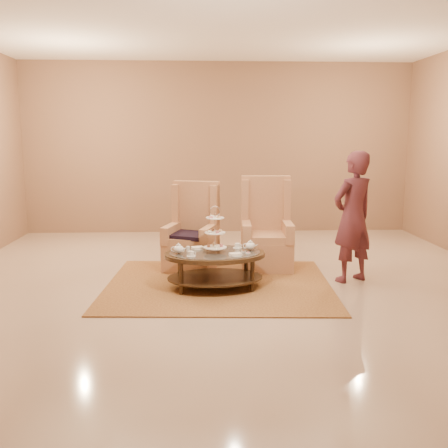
{
  "coord_description": "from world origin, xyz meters",
  "views": [
    {
      "loc": [
        -0.4,
        -6.45,
        2.01
      ],
      "look_at": [
        -0.07,
        0.2,
        0.83
      ],
      "focal_mm": 40.0,
      "sensor_mm": 36.0,
      "label": 1
    }
  ],
  "objects": [
    {
      "name": "ceiling",
      "position": [
        0.0,
        0.0,
        0.0
      ],
      "size": [
        8.0,
        8.0,
        0.02
      ],
      "primitive_type": "cube",
      "color": "white",
      "rests_on": "ground"
    },
    {
      "name": "wall_back",
      "position": [
        0.0,
        4.0,
        1.75
      ],
      "size": [
        8.0,
        0.04,
        3.5
      ],
      "primitive_type": "cube",
      "color": "#8A644B",
      "rests_on": "ground"
    },
    {
      "name": "person",
      "position": [
        1.71,
        0.22,
        0.91
      ],
      "size": [
        0.79,
        0.69,
        1.81
      ],
      "rotation": [
        0.0,
        0.0,
        3.62
      ],
      "color": "#57252D",
      "rests_on": "ground"
    },
    {
      "name": "ground",
      "position": [
        0.0,
        0.0,
        0.0
      ],
      "size": [
        8.0,
        8.0,
        0.0
      ],
      "primitive_type": "plane",
      "color": "tan",
      "rests_on": "ground"
    },
    {
      "name": "tea_table",
      "position": [
        -0.2,
        -0.05,
        0.41
      ],
      "size": [
        1.4,
        1.02,
        1.11
      ],
      "rotation": [
        0.0,
        0.0,
        0.08
      ],
      "color": "black",
      "rests_on": "ground"
    },
    {
      "name": "armchair_right",
      "position": [
        0.62,
        1.02,
        0.47
      ],
      "size": [
        0.8,
        0.82,
        1.4
      ],
      "rotation": [
        0.0,
        0.0,
        -0.06
      ],
      "color": "tan",
      "rests_on": "ground"
    },
    {
      "name": "armchair_left",
      "position": [
        -0.51,
        1.01,
        0.45
      ],
      "size": [
        0.9,
        0.91,
        1.33
      ],
      "rotation": [
        0.0,
        0.0,
        -0.29
      ],
      "color": "tan",
      "rests_on": "ground"
    },
    {
      "name": "rug",
      "position": [
        -0.15,
        0.11,
        0.01
      ],
      "size": [
        3.17,
        2.69,
        0.02
      ],
      "rotation": [
        0.0,
        0.0,
        -0.06
      ],
      "color": "olive",
      "rests_on": "ground"
    }
  ]
}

